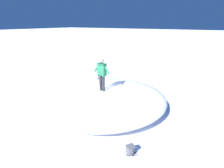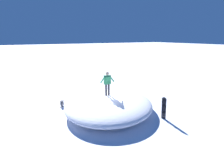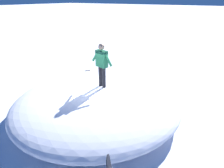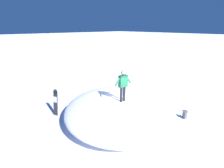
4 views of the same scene
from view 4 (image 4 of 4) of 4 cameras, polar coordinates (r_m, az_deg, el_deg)
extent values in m
plane|color=white|center=(10.19, 4.31, -10.16)|extent=(240.00, 240.00, 0.00)
ellipsoid|color=white|center=(9.54, 2.54, -8.42)|extent=(9.00, 8.95, 1.14)
cylinder|color=black|center=(8.86, 3.19, -3.59)|extent=(0.14, 0.14, 0.84)
cylinder|color=black|center=(8.97, 4.22, -3.31)|extent=(0.14, 0.14, 0.84)
cube|color=#195638|center=(8.66, 3.81, 1.01)|extent=(0.29, 0.49, 0.62)
sphere|color=tan|center=(8.53, 3.88, 3.91)|extent=(0.23, 0.23, 0.23)
cylinder|color=#195638|center=(8.47, 2.08, 0.99)|extent=(0.15, 0.40, 0.51)
cylinder|color=#195638|center=(8.84, 5.49, 1.70)|extent=(0.15, 0.40, 0.51)
cube|color=black|center=(10.32, -18.76, -6.39)|extent=(0.36, 0.33, 1.42)
cylinder|color=black|center=(10.12, -18.81, -2.54)|extent=(0.29, 0.18, 0.29)
cube|color=#B2B2B7|center=(10.23, -18.87, -5.07)|extent=(0.25, 0.16, 0.34)
cube|color=black|center=(10.27, -18.62, -4.93)|extent=(0.21, 0.16, 0.12)
cube|color=black|center=(10.43, -18.59, -7.65)|extent=(0.21, 0.16, 0.12)
ellipsoid|color=#4C4C51|center=(10.49, 23.62, -9.53)|extent=(0.42, 0.40, 0.47)
ellipsoid|color=slate|center=(10.40, 23.97, -10.25)|extent=(0.19, 0.20, 0.22)
cube|color=#4C4C51|center=(10.40, 23.76, -8.57)|extent=(0.35, 0.33, 0.06)
cylinder|color=#4C4C51|center=(10.76, 23.31, -10.06)|extent=(0.21, 0.17, 0.04)
cylinder|color=#4C4C51|center=(10.70, 22.66, -10.14)|extent=(0.21, 0.17, 0.04)
camera|label=1|loc=(10.71, 53.88, 8.88)|focal=26.96mm
camera|label=2|loc=(19.37, -7.22, 19.63)|focal=27.02mm
camera|label=3|loc=(11.05, -31.98, 13.08)|focal=28.63mm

